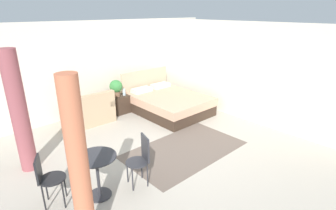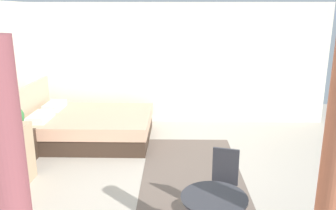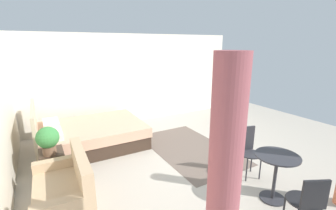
{
  "view_description": "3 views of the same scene",
  "coord_description": "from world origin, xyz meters",
  "px_view_note": "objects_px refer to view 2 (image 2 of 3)",
  "views": [
    {
      "loc": [
        -3.42,
        -3.64,
        2.85
      ],
      "look_at": [
        0.34,
        0.46,
        0.82
      ],
      "focal_mm": 27.97,
      "sensor_mm": 36.0,
      "label": 1
    },
    {
      "loc": [
        -4.77,
        0.08,
        2.42
      ],
      "look_at": [
        0.55,
        0.17,
        0.96
      ],
      "focal_mm": 36.99,
      "sensor_mm": 36.0,
      "label": 2
    },
    {
      "loc": [
        -3.77,
        2.63,
        2.32
      ],
      "look_at": [
        0.65,
        0.12,
        0.97
      ],
      "focal_mm": 24.98,
      "sensor_mm": 36.0,
      "label": 3
    }
  ],
  "objects_px": {
    "bed": "(88,126)",
    "nightstand": "(20,148)",
    "potted_plant": "(12,119)",
    "vase": "(23,125)",
    "cafe_chair_near_couch": "(224,181)"
  },
  "relations": [
    {
      "from": "nightstand",
      "to": "potted_plant",
      "type": "distance_m",
      "value": 0.54
    },
    {
      "from": "bed",
      "to": "cafe_chair_near_couch",
      "type": "height_order",
      "value": "bed"
    },
    {
      "from": "potted_plant",
      "to": "bed",
      "type": "bearing_deg",
      "value": -36.22
    },
    {
      "from": "vase",
      "to": "cafe_chair_near_couch",
      "type": "distance_m",
      "value": 3.47
    },
    {
      "from": "bed",
      "to": "potted_plant",
      "type": "bearing_deg",
      "value": 143.78
    },
    {
      "from": "vase",
      "to": "bed",
      "type": "bearing_deg",
      "value": -40.19
    },
    {
      "from": "potted_plant",
      "to": "nightstand",
      "type": "bearing_deg",
      "value": -11.39
    },
    {
      "from": "potted_plant",
      "to": "vase",
      "type": "bearing_deg",
      "value": -13.77
    },
    {
      "from": "bed",
      "to": "nightstand",
      "type": "relative_size",
      "value": 4.38
    },
    {
      "from": "bed",
      "to": "nightstand",
      "type": "xyz_separation_m",
      "value": [
        -1.07,
        0.84,
        -0.02
      ]
    },
    {
      "from": "nightstand",
      "to": "potted_plant",
      "type": "relative_size",
      "value": 1.09
    },
    {
      "from": "potted_plant",
      "to": "vase",
      "type": "height_order",
      "value": "potted_plant"
    },
    {
      "from": "bed",
      "to": "vase",
      "type": "xyz_separation_m",
      "value": [
        -0.95,
        0.8,
        0.34
      ]
    },
    {
      "from": "bed",
      "to": "potted_plant",
      "type": "relative_size",
      "value": 4.75
    },
    {
      "from": "bed",
      "to": "nightstand",
      "type": "height_order",
      "value": "bed"
    }
  ]
}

